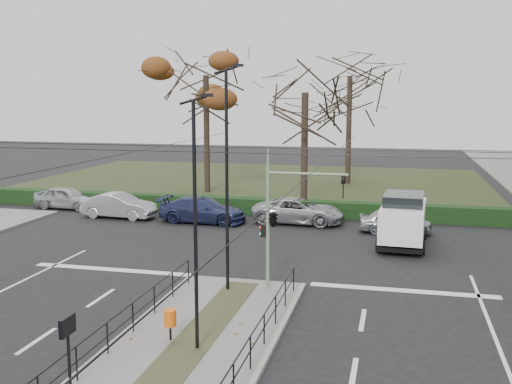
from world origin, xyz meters
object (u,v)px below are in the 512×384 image
(traffic_light, at_px, (275,216))
(bare_tree_near, at_px, (305,101))
(parked_car_first, at_px, (67,198))
(rust_tree, at_px, (206,75))
(parked_car_third, at_px, (203,210))
(bare_tree_center, at_px, (350,84))
(info_panel, at_px, (68,336))
(streetlamp_median_near, at_px, (196,223))
(parked_car_fourth, at_px, (299,211))
(litter_bin, at_px, (170,318))
(parked_car_fifth, at_px, (395,221))
(parked_car_second, at_px, (119,206))
(streetlamp_median_far, at_px, (227,178))
(white_van, at_px, (403,219))

(traffic_light, bearing_deg, bare_tree_near, 95.09)
(parked_car_first, bearing_deg, rust_tree, -36.96)
(parked_car_third, height_order, bare_tree_center, bare_tree_center)
(info_panel, relative_size, parked_car_first, 0.51)
(streetlamp_median_near, height_order, parked_car_fourth, streetlamp_median_near)
(info_panel, distance_m, parked_car_third, 21.35)
(streetlamp_median_near, height_order, bare_tree_near, bare_tree_near)
(litter_bin, distance_m, parked_car_fifth, 17.73)
(parked_car_first, height_order, bare_tree_near, bare_tree_near)
(parked_car_second, bearing_deg, streetlamp_median_far, -136.13)
(parked_car_third, distance_m, parked_car_fourth, 5.57)
(streetlamp_median_far, height_order, rust_tree, rust_tree)
(parked_car_second, distance_m, parked_car_fourth, 10.84)
(parked_car_first, xyz_separation_m, parked_car_third, (10.01, -2.06, 0.01))
(rust_tree, bearing_deg, parked_car_second, -102.30)
(streetlamp_median_far, bearing_deg, rust_tree, 109.91)
(streetlamp_median_near, xyz_separation_m, white_van, (5.70, 14.30, -2.46))
(bare_tree_center, relative_size, bare_tree_near, 1.19)
(litter_bin, xyz_separation_m, streetlamp_median_near, (0.98, -0.39, 2.98))
(info_panel, distance_m, bare_tree_near, 26.15)
(parked_car_first, height_order, white_van, white_van)
(parked_car_third, bearing_deg, litter_bin, -162.80)
(streetlamp_median_far, distance_m, parked_car_fourth, 13.46)
(parked_car_first, height_order, parked_car_second, parked_car_second)
(info_panel, relative_size, parked_car_fourth, 0.42)
(litter_bin, xyz_separation_m, white_van, (6.68, 13.91, 0.53))
(streetlamp_median_far, height_order, bare_tree_center, bare_tree_center)
(traffic_light, height_order, bare_tree_near, bare_tree_near)
(parked_car_second, xyz_separation_m, parked_car_fifth, (16.25, -0.32, -0.09))
(rust_tree, height_order, parked_car_fifth, rust_tree)
(parked_car_second, height_order, rust_tree, rust_tree)
(parked_car_first, distance_m, parked_car_third, 10.22)
(parked_car_first, distance_m, parked_car_fourth, 15.51)
(parked_car_third, bearing_deg, rust_tree, 18.44)
(bare_tree_center, relative_size, parked_car_fifth, 3.06)
(bare_tree_center, distance_m, bare_tree_near, 13.00)
(streetlamp_median_far, bearing_deg, parked_car_first, 137.02)
(parked_car_third, bearing_deg, bare_tree_center, -19.74)
(parked_car_third, height_order, bare_tree_near, bare_tree_near)
(parked_car_fourth, relative_size, rust_tree, 0.46)
(streetlamp_median_near, distance_m, parked_car_fourth, 18.52)
(litter_bin, bearing_deg, parked_car_third, 105.36)
(parked_car_first, relative_size, parked_car_second, 0.95)
(white_van, xyz_separation_m, bare_tree_near, (-6.09, 7.53, 5.63))
(traffic_light, relative_size, parked_car_third, 0.93)
(parked_car_first, bearing_deg, bare_tree_near, -77.48)
(white_van, bearing_deg, rust_tree, 137.37)
(litter_bin, bearing_deg, streetlamp_median_far, 85.91)
(streetlamp_median_far, bearing_deg, info_panel, -97.25)
(streetlamp_median_near, xyz_separation_m, streetlamp_median_far, (-0.63, 5.31, 0.53))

